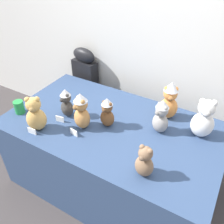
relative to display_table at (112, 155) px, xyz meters
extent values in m
plane|color=#3D3838|center=(0.00, -0.25, -0.35)|extent=(10.00, 10.00, 0.00)
cube|color=silver|center=(0.00, 0.73, 0.95)|extent=(7.00, 0.08, 2.60)
cube|color=navy|center=(0.00, 0.00, 0.00)|extent=(1.70, 0.97, 0.71)
cube|color=black|center=(-0.69, 0.61, 0.07)|extent=(0.29, 0.16, 0.84)
ellipsoid|color=black|center=(-0.69, 0.61, 0.55)|extent=(0.29, 0.16, 0.15)
ellipsoid|color=#D17F3D|center=(0.34, 0.31, 0.44)|extent=(0.18, 0.17, 0.18)
sphere|color=#D17F3D|center=(0.34, 0.31, 0.58)|extent=(0.11, 0.11, 0.11)
sphere|color=#D17F3D|center=(0.31, 0.29, 0.62)|extent=(0.04, 0.04, 0.04)
sphere|color=#D17F3D|center=(0.37, 0.32, 0.62)|extent=(0.04, 0.04, 0.04)
sphere|color=#A06536|center=(0.36, 0.27, 0.57)|extent=(0.05, 0.05, 0.05)
cone|color=silver|center=(0.34, 0.31, 0.64)|extent=(0.11, 0.11, 0.07)
ellipsoid|color=gray|center=(0.35, 0.11, 0.43)|extent=(0.16, 0.15, 0.15)
sphere|color=gray|center=(0.35, 0.11, 0.54)|extent=(0.09, 0.09, 0.09)
sphere|color=gray|center=(0.32, 0.13, 0.58)|extent=(0.03, 0.03, 0.03)
sphere|color=gray|center=(0.37, 0.10, 0.58)|extent=(0.03, 0.03, 0.03)
sphere|color=slate|center=(0.33, 0.08, 0.54)|extent=(0.04, 0.04, 0.04)
cone|color=silver|center=(0.35, 0.11, 0.60)|extent=(0.10, 0.10, 0.06)
ellipsoid|color=tan|center=(-0.46, -0.33, 0.44)|extent=(0.19, 0.19, 0.18)
sphere|color=tan|center=(-0.46, -0.33, 0.58)|extent=(0.11, 0.11, 0.11)
sphere|color=tan|center=(-0.49, -0.35, 0.62)|extent=(0.04, 0.04, 0.04)
sphere|color=tan|center=(-0.43, -0.31, 0.62)|extent=(0.04, 0.04, 0.04)
sphere|color=olive|center=(-0.44, -0.37, 0.57)|extent=(0.05, 0.05, 0.05)
ellipsoid|color=brown|center=(-0.03, -0.03, 0.42)|extent=(0.12, 0.11, 0.14)
sphere|color=brown|center=(-0.03, -0.03, 0.53)|extent=(0.08, 0.08, 0.08)
sphere|color=brown|center=(-0.05, -0.02, 0.56)|extent=(0.03, 0.03, 0.03)
sphere|color=brown|center=(0.00, -0.03, 0.56)|extent=(0.03, 0.03, 0.03)
sphere|color=brown|center=(-0.03, -0.06, 0.52)|extent=(0.03, 0.03, 0.03)
cone|color=silver|center=(-0.03, -0.03, 0.58)|extent=(0.09, 0.09, 0.05)
ellipsoid|color=#B27A42|center=(-0.18, -0.14, 0.44)|extent=(0.17, 0.17, 0.17)
sphere|color=#B27A42|center=(-0.18, -0.14, 0.56)|extent=(0.10, 0.10, 0.10)
sphere|color=#B27A42|center=(-0.21, -0.12, 0.60)|extent=(0.04, 0.04, 0.04)
sphere|color=#B27A42|center=(-0.15, -0.15, 0.60)|extent=(0.04, 0.04, 0.04)
sphere|color=olive|center=(-0.20, -0.18, 0.55)|extent=(0.04, 0.04, 0.04)
cone|color=silver|center=(-0.18, -0.14, 0.62)|extent=(0.11, 0.11, 0.07)
ellipsoid|color=#383533|center=(-0.38, -0.08, 0.42)|extent=(0.14, 0.13, 0.14)
sphere|color=#383533|center=(-0.38, -0.08, 0.52)|extent=(0.08, 0.08, 0.08)
sphere|color=#383533|center=(-0.40, -0.07, 0.56)|extent=(0.03, 0.03, 0.03)
sphere|color=#383533|center=(-0.35, -0.09, 0.56)|extent=(0.03, 0.03, 0.03)
sphere|color=#32302E|center=(-0.39, -0.11, 0.52)|extent=(0.03, 0.03, 0.03)
cone|color=silver|center=(-0.38, -0.08, 0.57)|extent=(0.09, 0.09, 0.05)
ellipsoid|color=white|center=(0.63, 0.22, 0.45)|extent=(0.19, 0.17, 0.20)
sphere|color=white|center=(0.63, 0.22, 0.60)|extent=(0.12, 0.12, 0.12)
sphere|color=white|center=(0.59, 0.21, 0.65)|extent=(0.04, 0.04, 0.04)
sphere|color=white|center=(0.66, 0.23, 0.65)|extent=(0.04, 0.04, 0.04)
sphere|color=#B4B3AF|center=(0.64, 0.17, 0.59)|extent=(0.05, 0.05, 0.05)
ellipsoid|color=#7F6047|center=(0.41, -0.32, 0.43)|extent=(0.13, 0.12, 0.15)
sphere|color=#7F6047|center=(0.41, -0.32, 0.53)|extent=(0.09, 0.09, 0.09)
sphere|color=#7F6047|center=(0.39, -0.32, 0.57)|extent=(0.03, 0.03, 0.03)
sphere|color=#7F6047|center=(0.44, -0.33, 0.57)|extent=(0.03, 0.03, 0.03)
sphere|color=brown|center=(0.41, -0.36, 0.53)|extent=(0.04, 0.04, 0.04)
cylinder|color=#238C3D|center=(-0.74, -0.25, 0.41)|extent=(0.08, 0.08, 0.11)
cube|color=white|center=(-0.18, -0.25, 0.38)|extent=(0.07, 0.02, 0.05)
cube|color=white|center=(-0.46, -0.39, 0.38)|extent=(0.07, 0.01, 0.05)
cube|color=white|center=(-0.38, -0.18, 0.38)|extent=(0.07, 0.02, 0.05)
camera|label=1|loc=(0.74, -1.27, 1.56)|focal=38.77mm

